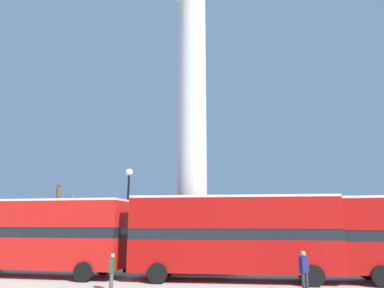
# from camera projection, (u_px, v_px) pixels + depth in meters

# --- Properties ---
(ground_plane) EXTENTS (200.00, 200.00, 0.00)m
(ground_plane) POSITION_uv_depth(u_px,v_px,m) (192.00, 269.00, 22.37)
(ground_plane) COLOR #ADA89E
(monument_column) EXTENTS (4.96, 4.96, 22.81)m
(monument_column) POSITION_uv_depth(u_px,v_px,m) (192.00, 139.00, 24.32)
(monument_column) COLOR beige
(monument_column) RESTS_ON ground_plane
(bus_a) EXTENTS (10.88, 2.76, 4.39)m
(bus_a) POSITION_uv_depth(u_px,v_px,m) (233.00, 233.00, 18.32)
(bus_a) COLOR #A80F0C
(bus_a) RESTS_ON ground_plane
(bus_c) EXTENTS (10.32, 3.40, 4.28)m
(bus_c) POSITION_uv_depth(u_px,v_px,m) (39.00, 233.00, 19.84)
(bus_c) COLOR red
(bus_c) RESTS_ON ground_plane
(equestrian_statue) EXTENTS (3.51, 3.09, 6.20)m
(equestrian_statue) POSITION_uv_depth(u_px,v_px,m) (55.00, 235.00, 28.00)
(equestrian_statue) COLOR beige
(equestrian_statue) RESTS_ON ground_plane
(street_lamp) EXTENTS (0.48, 0.48, 6.41)m
(street_lamp) POSITION_uv_depth(u_px,v_px,m) (128.00, 208.00, 21.84)
(street_lamp) COLOR black
(street_lamp) RESTS_ON ground_plane
(pedestrian_near_lamp) EXTENTS (0.24, 0.45, 1.61)m
(pedestrian_near_lamp) POSITION_uv_depth(u_px,v_px,m) (112.00, 270.00, 15.40)
(pedestrian_near_lamp) COLOR #4C473D
(pedestrian_near_lamp) RESTS_ON ground_plane
(pedestrian_by_plinth) EXTENTS (0.46, 0.46, 1.78)m
(pedestrian_by_plinth) POSITION_uv_depth(u_px,v_px,m) (304.00, 269.00, 14.81)
(pedestrian_by_plinth) COLOR #28282D
(pedestrian_by_plinth) RESTS_ON ground_plane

